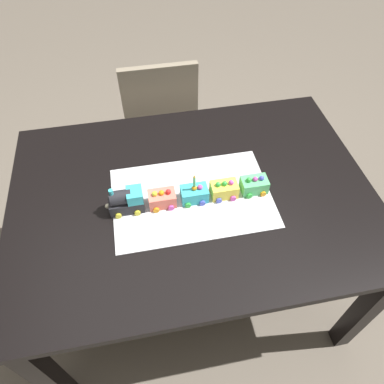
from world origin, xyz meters
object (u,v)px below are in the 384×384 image
at_px(cake_car_hopper_turquoise, 194,194).
at_px(birthday_candle, 195,181).
at_px(dining_table, 192,209).
at_px(cake_locomotive, 126,201).
at_px(cake_car_gondola_coral, 162,198).
at_px(cake_car_tanker_lemon, 224,189).
at_px(chair, 160,116).
at_px(cake_car_caboose_mint_green, 254,185).

relative_size(cake_car_hopper_turquoise, birthday_candle, 1.65).
xyz_separation_m(dining_table, cake_locomotive, (-0.25, -0.03, 0.16)).
relative_size(dining_table, cake_car_gondola_coral, 14.00).
relative_size(cake_locomotive, cake_car_gondola_coral, 1.40).
bearing_deg(cake_car_tanker_lemon, chair, 99.71).
xyz_separation_m(chair, cake_car_gondola_coral, (-0.09, -0.87, 0.30)).
height_order(cake_car_gondola_coral, cake_car_hopper_turquoise, same).
xyz_separation_m(cake_car_gondola_coral, cake_car_tanker_lemon, (0.24, 0.00, 0.00)).
relative_size(cake_locomotive, cake_car_caboose_mint_green, 1.40).
height_order(chair, cake_car_gondola_coral, chair).
distance_m(cake_car_tanker_lemon, cake_car_caboose_mint_green, 0.12).
relative_size(cake_car_hopper_turquoise, cake_car_tanker_lemon, 1.00).
height_order(cake_car_caboose_mint_green, birthday_candle, birthday_candle).
xyz_separation_m(cake_locomotive, cake_car_caboose_mint_green, (0.48, -0.00, -0.02)).
bearing_deg(cake_car_gondola_coral, chair, 84.24).
relative_size(dining_table, cake_car_caboose_mint_green, 14.00).
relative_size(cake_car_gondola_coral, birthday_candle, 1.65).
height_order(cake_car_gondola_coral, cake_car_tanker_lemon, same).
height_order(cake_car_gondola_coral, birthday_candle, birthday_candle).
bearing_deg(cake_car_hopper_turquoise, chair, 92.04).
relative_size(dining_table, cake_car_hopper_turquoise, 14.00).
height_order(dining_table, cake_car_tanker_lemon, cake_car_tanker_lemon).
distance_m(dining_table, chair, 0.85).
bearing_deg(dining_table, cake_car_caboose_mint_green, -8.53).
xyz_separation_m(chair, birthday_candle, (0.04, -0.87, 0.37)).
bearing_deg(cake_car_gondola_coral, birthday_candle, 0.00).
distance_m(chair, cake_car_gondola_coral, 0.92).
relative_size(cake_car_gondola_coral, cake_car_caboose_mint_green, 1.00).
bearing_deg(chair, cake_car_tanker_lemon, 99.70).
relative_size(chair, cake_car_gondola_coral, 8.60).
bearing_deg(dining_table, cake_car_tanker_lemon, -16.94).
distance_m(cake_car_gondola_coral, cake_car_tanker_lemon, 0.24).
bearing_deg(chair, birthday_candle, 92.35).
bearing_deg(cake_car_caboose_mint_green, cake_car_gondola_coral, 180.00).
distance_m(dining_table, cake_car_caboose_mint_green, 0.27).
distance_m(dining_table, birthday_candle, 0.22).
height_order(cake_car_gondola_coral, cake_car_caboose_mint_green, same).
bearing_deg(cake_car_caboose_mint_green, dining_table, 171.47).
relative_size(cake_locomotive, birthday_candle, 2.30).
height_order(cake_locomotive, cake_car_hopper_turquoise, cake_locomotive).
distance_m(cake_car_gondola_coral, cake_car_hopper_turquoise, 0.12).
height_order(dining_table, chair, chair).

